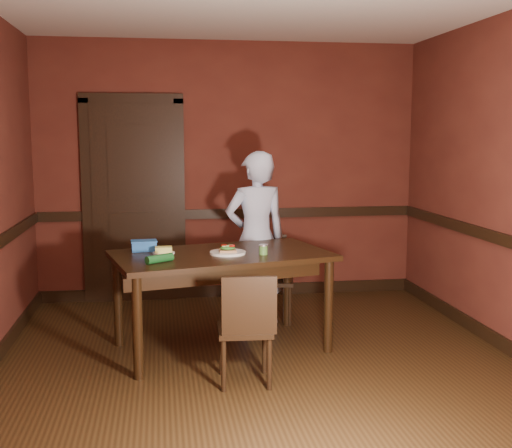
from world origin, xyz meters
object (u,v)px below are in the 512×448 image
object	(u,v)px
dining_table	(222,301)
cheese_saucer	(164,251)
sandwich_plate	(228,251)
chair_far	(273,279)
sauce_jar	(263,249)
chair_near	(245,327)
food_tub	(144,246)
person	(256,238)

from	to	relation	value
dining_table	cheese_saucer	size ratio (longest dim) A/B	9.58
sandwich_plate	cheese_saucer	distance (m)	0.51
dining_table	chair_far	bearing A→B (deg)	39.00
dining_table	sandwich_plate	distance (m)	0.42
sandwich_plate	sauce_jar	size ratio (longest dim) A/B	3.50
dining_table	sandwich_plate	size ratio (longest dim) A/B	5.93
chair_near	chair_far	bearing A→B (deg)	-104.45
sandwich_plate	food_tub	world-z (taller)	food_tub
sauce_jar	cheese_saucer	xyz separation A→B (m)	(-0.78, 0.17, -0.02)
dining_table	cheese_saucer	bearing A→B (deg)	160.98
dining_table	person	bearing A→B (deg)	47.12
dining_table	cheese_saucer	world-z (taller)	cheese_saucer
chair_far	sandwich_plate	world-z (taller)	sandwich_plate
chair_near	person	xyz separation A→B (m)	(0.29, 1.42, 0.40)
chair_near	person	bearing A→B (deg)	-98.47
chair_near	cheese_saucer	size ratio (longest dim) A/B	4.51
person	sandwich_plate	size ratio (longest dim) A/B	5.56
person	sauce_jar	size ratio (longest dim) A/B	19.47
chair_far	cheese_saucer	bearing A→B (deg)	-134.66
chair_near	food_tub	bearing A→B (deg)	-49.41
chair_far	sauce_jar	distance (m)	0.97
dining_table	person	distance (m)	0.87
sauce_jar	person	bearing A→B (deg)	85.66
chair_near	sandwich_plate	bearing A→B (deg)	-83.20
chair_far	person	world-z (taller)	person
dining_table	food_tub	bearing A→B (deg)	150.03
person	cheese_saucer	distance (m)	1.05
dining_table	person	size ratio (longest dim) A/B	1.07
chair_near	food_tub	xyz separation A→B (m)	(-0.71, 0.92, 0.44)
sandwich_plate	food_tub	distance (m)	0.70
sauce_jar	cheese_saucer	size ratio (longest dim) A/B	0.46
sauce_jar	dining_table	bearing A→B (deg)	159.60
chair_far	food_tub	size ratio (longest dim) A/B	3.65
sandwich_plate	cheese_saucer	bearing A→B (deg)	169.85
food_tub	dining_table	bearing A→B (deg)	-21.06
sandwich_plate	food_tub	bearing A→B (deg)	160.96
food_tub	chair_near	bearing A→B (deg)	-57.03
dining_table	cheese_saucer	xyz separation A→B (m)	(-0.46, 0.05, 0.42)
chair_far	cheese_saucer	world-z (taller)	cheese_saucer
sandwich_plate	dining_table	bearing A→B (deg)	136.43
chair_near	person	distance (m)	1.50
chair_far	sandwich_plate	bearing A→B (deg)	-111.89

